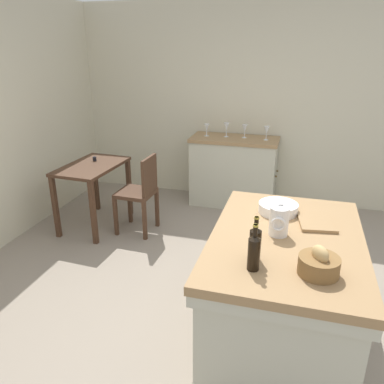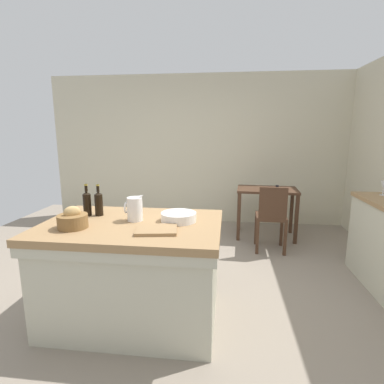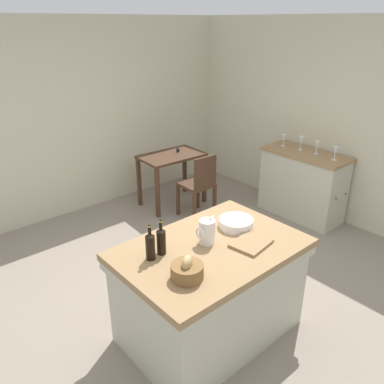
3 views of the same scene
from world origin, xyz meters
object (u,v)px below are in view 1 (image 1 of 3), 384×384
(wine_bottle_dark, at_px, (255,243))
(side_cabinet, at_px, (233,171))
(island_table, at_px, (282,286))
(writing_desk, at_px, (92,175))
(cutting_board, at_px, (316,222))
(wine_glass_left, at_px, (245,129))
(wooden_chair, at_px, (140,191))
(wine_glass_right, at_px, (207,128))
(wine_glass_middle, at_px, (227,127))
(bread_basket, at_px, (319,264))
(wine_bottle_amber, at_px, (254,252))
(wash_bowl, at_px, (278,208))
(pitcher, at_px, (279,221))
(wine_glass_far_left, at_px, (267,131))

(wine_bottle_dark, bearing_deg, side_cabinet, 12.31)
(island_table, bearing_deg, side_cabinet, 17.76)
(writing_desk, relative_size, cutting_board, 3.01)
(cutting_board, relative_size, wine_glass_left, 1.80)
(side_cabinet, bearing_deg, wine_bottle_dark, -167.69)
(wooden_chair, height_order, wine_bottle_dark, wine_bottle_dark)
(side_cabinet, bearing_deg, wine_glass_right, 89.28)
(wine_bottle_dark, bearing_deg, wooden_chair, 40.67)
(side_cabinet, relative_size, wine_glass_left, 6.75)
(wine_glass_left, bearing_deg, wine_glass_middle, 92.61)
(wine_glass_middle, bearing_deg, bread_basket, -159.37)
(island_table, xyz_separation_m, wine_bottle_amber, (-0.47, 0.17, 0.52))
(island_table, height_order, cutting_board, cutting_board)
(writing_desk, distance_m, wine_glass_right, 1.62)
(wine_bottle_amber, height_order, wine_glass_right, wine_bottle_amber)
(wash_bowl, bearing_deg, cutting_board, -113.71)
(island_table, bearing_deg, pitcher, 81.28)
(pitcher, bearing_deg, wine_bottle_amber, 167.29)
(bread_basket, distance_m, wine_bottle_dark, 0.38)
(wooden_chair, bearing_deg, side_cabinet, -37.89)
(wash_bowl, bearing_deg, side_cabinet, 18.54)
(pitcher, xyz_separation_m, wine_glass_right, (2.51, 1.12, 0.05))
(island_table, bearing_deg, wine_glass_far_left, 9.08)
(island_table, xyz_separation_m, writing_desk, (1.39, 2.28, 0.17))
(wash_bowl, distance_m, cutting_board, 0.31)
(bread_basket, bearing_deg, wine_glass_left, 16.46)
(writing_desk, xyz_separation_m, wine_glass_right, (1.12, -1.10, 0.39))
(island_table, relative_size, wine_glass_right, 9.24)
(island_table, xyz_separation_m, wine_bottle_dark, (-0.36, 0.18, 0.52))
(side_cabinet, bearing_deg, pitcher, -163.49)
(wine_bottle_amber, bearing_deg, pitcher, -12.71)
(island_table, xyz_separation_m, wine_glass_middle, (2.54, 0.92, 0.58))
(pitcher, relative_size, bread_basket, 1.05)
(bread_basket, bearing_deg, wine_glass_middle, 20.63)
(pitcher, height_order, wine_glass_left, pitcher)
(pitcher, height_order, wine_glass_right, pitcher)
(wine_bottle_dark, relative_size, wine_bottle_amber, 0.99)
(writing_desk, relative_size, bread_basket, 4.01)
(island_table, distance_m, bread_basket, 0.65)
(wooden_chair, height_order, wine_bottle_amber, wine_bottle_amber)
(wine_glass_left, bearing_deg, side_cabinet, 110.09)
(cutting_board, bearing_deg, wine_glass_right, 31.36)
(pitcher, relative_size, cutting_board, 0.79)
(cutting_board, bearing_deg, writing_desk, 65.32)
(island_table, distance_m, wine_glass_left, 2.70)
(island_table, relative_size, wine_glass_middle, 8.00)
(cutting_board, bearing_deg, pitcher, 134.28)
(island_table, distance_m, writing_desk, 2.68)
(wine_glass_right, bearing_deg, pitcher, -155.92)
(bread_basket, relative_size, wine_bottle_amber, 0.81)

